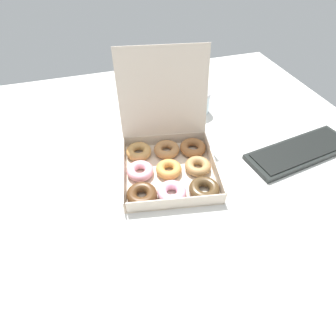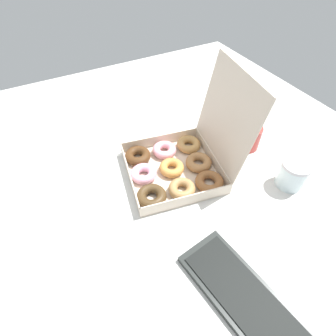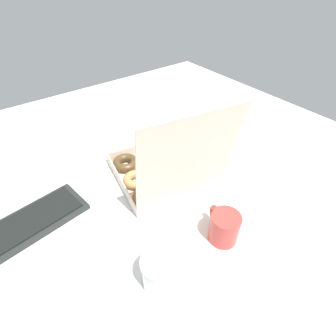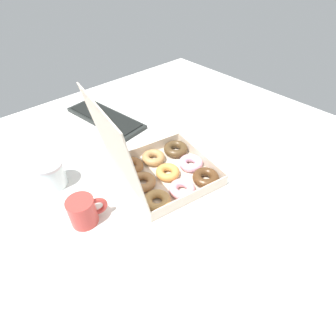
{
  "view_description": "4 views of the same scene",
  "coord_description": "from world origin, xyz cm",
  "px_view_note": "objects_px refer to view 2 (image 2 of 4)",
  "views": [
    {
      "loc": [
        -16.88,
        -58.13,
        67.27
      ],
      "look_at": [
        1.56,
        2.38,
        3.57
      ],
      "focal_mm": 28.0,
      "sensor_mm": 36.0,
      "label": 1
    },
    {
      "loc": [
        59.47,
        -28.8,
        71.52
      ],
      "look_at": [
        2.06,
        1.84,
        2.48
      ],
      "focal_mm": 28.0,
      "sensor_mm": 36.0,
      "label": 2
    },
    {
      "loc": [
        45.07,
        64.03,
        65.88
      ],
      "look_at": [
        0.61,
        5.31,
        3.86
      ],
      "focal_mm": 28.0,
      "sensor_mm": 36.0,
      "label": 3
    },
    {
      "loc": [
        -51.51,
        52.01,
        68.88
      ],
      "look_at": [
        2.17,
        3.11,
        3.98
      ],
      "focal_mm": 28.0,
      "sensor_mm": 36.0,
      "label": 4
    }
  ],
  "objects_px": {
    "donut_box": "(177,163)",
    "keyboard": "(255,311)",
    "glass_jar": "(293,174)",
    "coffee_mug": "(248,137)"
  },
  "relations": [
    {
      "from": "glass_jar",
      "to": "keyboard",
      "type": "bearing_deg",
      "value": -55.44
    },
    {
      "from": "donut_box",
      "to": "glass_jar",
      "type": "height_order",
      "value": "donut_box"
    },
    {
      "from": "donut_box",
      "to": "glass_jar",
      "type": "xyz_separation_m",
      "value": [
        0.24,
        0.32,
        0.01
      ]
    },
    {
      "from": "donut_box",
      "to": "coffee_mug",
      "type": "xyz_separation_m",
      "value": [
        0.02,
        0.31,
        0.01
      ]
    },
    {
      "from": "keyboard",
      "to": "coffee_mug",
      "type": "xyz_separation_m",
      "value": [
        -0.49,
        0.38,
        0.04
      ]
    },
    {
      "from": "keyboard",
      "to": "glass_jar",
      "type": "relative_size",
      "value": 4.47
    },
    {
      "from": "keyboard",
      "to": "glass_jar",
      "type": "bearing_deg",
      "value": 124.56
    },
    {
      "from": "coffee_mug",
      "to": "keyboard",
      "type": "bearing_deg",
      "value": -37.8
    },
    {
      "from": "donut_box",
      "to": "glass_jar",
      "type": "bearing_deg",
      "value": 52.96
    },
    {
      "from": "donut_box",
      "to": "keyboard",
      "type": "relative_size",
      "value": 0.97
    }
  ]
}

